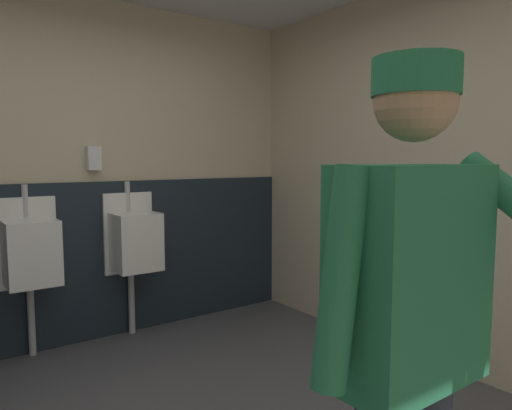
% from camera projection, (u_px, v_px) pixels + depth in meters
% --- Properties ---
extents(wall_back, '(4.48, 0.12, 2.64)m').
position_uv_depth(wall_back, '(63.00, 172.00, 3.57)').
color(wall_back, beige).
rests_on(wall_back, ground_plane).
extents(wall_right, '(0.12, 4.39, 2.64)m').
position_uv_depth(wall_right, '(450.00, 174.00, 3.16)').
color(wall_right, beige).
rests_on(wall_right, ground_plane).
extents(wainscot_band_back, '(3.88, 0.03, 1.24)m').
position_uv_depth(wainscot_band_back, '(69.00, 264.00, 3.58)').
color(wainscot_band_back, '#19232D').
rests_on(wainscot_band_back, ground_plane).
extents(urinal_middle, '(0.40, 0.34, 1.24)m').
position_uv_depth(urinal_middle, '(31.00, 252.00, 3.28)').
color(urinal_middle, white).
rests_on(urinal_middle, ground_plane).
extents(urinal_right, '(0.40, 0.34, 1.24)m').
position_uv_depth(urinal_right, '(134.00, 241.00, 3.71)').
color(urinal_right, white).
rests_on(urinal_right, ground_plane).
extents(person, '(0.68, 0.60, 1.69)m').
position_uv_depth(person, '(411.00, 310.00, 1.32)').
color(person, '#2D3342').
rests_on(person, ground_plane).
extents(soap_dispenser, '(0.10, 0.07, 0.18)m').
position_uv_depth(soap_dispenser, '(94.00, 158.00, 3.60)').
color(soap_dispenser, silver).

